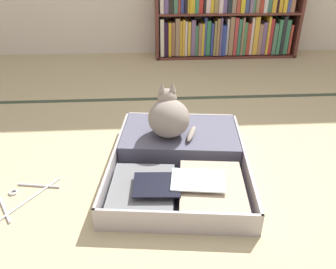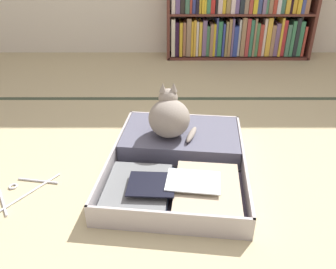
# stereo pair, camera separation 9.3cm
# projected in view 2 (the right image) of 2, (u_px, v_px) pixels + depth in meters

# --- Properties ---
(ground_plane) EXTENTS (10.00, 10.00, 0.00)m
(ground_plane) POSITION_uv_depth(u_px,v_px,m) (201.00, 196.00, 1.52)
(ground_plane) COLOR tan
(tatami_border) EXTENTS (4.80, 0.05, 0.00)m
(tatami_border) POSITION_uv_depth(u_px,v_px,m) (188.00, 99.00, 2.50)
(tatami_border) COLOR #394533
(tatami_border) RESTS_ON ground_plane
(bookshelf) EXTENTS (1.44, 0.28, 0.87)m
(bookshelf) POSITION_uv_depth(u_px,v_px,m) (239.00, 16.00, 3.27)
(bookshelf) COLOR brown
(bookshelf) RESTS_ON ground_plane
(open_suitcase) EXTENTS (0.75, 0.94, 0.11)m
(open_suitcase) POSITION_uv_depth(u_px,v_px,m) (180.00, 157.00, 1.72)
(open_suitcase) COLOR #B7AFB0
(open_suitcase) RESTS_ON ground_plane
(black_cat) EXTENTS (0.28, 0.25, 0.28)m
(black_cat) POSITION_uv_depth(u_px,v_px,m) (170.00, 117.00, 1.75)
(black_cat) COLOR gray
(black_cat) RESTS_ON open_suitcase
(clothes_hanger) EXTENTS (0.26, 0.32, 0.01)m
(clothes_hanger) POSITION_uv_depth(u_px,v_px,m) (23.00, 191.00, 1.54)
(clothes_hanger) COLOR silver
(clothes_hanger) RESTS_ON ground_plane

